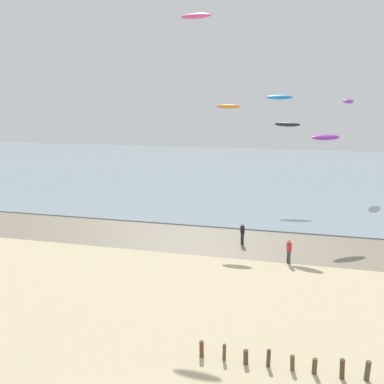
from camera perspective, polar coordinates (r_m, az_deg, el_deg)
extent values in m
cube|color=#7A6D59|center=(35.99, 7.84, -6.49)|extent=(120.00, 7.55, 0.01)
cube|color=#7F939E|center=(73.75, 11.81, 2.53)|extent=(160.00, 70.00, 0.10)
cylinder|color=brown|center=(20.77, 1.22, -19.18)|extent=(0.20, 0.22, 0.75)
cylinder|color=brown|center=(20.61, 4.10, -19.50)|extent=(0.16, 0.17, 0.74)
cylinder|color=brown|center=(20.46, 6.80, -19.96)|extent=(0.22, 0.22, 0.64)
cylinder|color=#4E382F|center=(20.39, 9.63, -19.95)|extent=(0.18, 0.18, 0.76)
cylinder|color=brown|center=(20.35, 12.55, -20.30)|extent=(0.21, 0.20, 0.68)
cylinder|color=#4D442A|center=(20.36, 15.20, -20.43)|extent=(0.21, 0.21, 0.66)
cylinder|color=#513A2A|center=(20.33, 18.41, -20.41)|extent=(0.22, 0.24, 0.84)
cylinder|color=#4E4831|center=(20.53, 21.26, -20.27)|extent=(0.25, 0.22, 0.84)
cylinder|color=#383842|center=(32.03, 12.18, -8.07)|extent=(0.16, 0.16, 0.88)
cylinder|color=#383842|center=(32.22, 12.01, -7.95)|extent=(0.16, 0.16, 0.88)
cube|color=red|center=(31.89, 12.15, -6.75)|extent=(0.37, 0.42, 0.60)
sphere|color=tan|center=(31.77, 12.18, -6.03)|extent=(0.22, 0.22, 0.22)
cylinder|color=red|center=(31.70, 12.33, -6.97)|extent=(0.09, 0.09, 0.52)
cylinder|color=red|center=(32.11, 11.96, -6.71)|extent=(0.09, 0.09, 0.52)
cylinder|color=#232328|center=(35.74, 6.28, -5.84)|extent=(0.16, 0.16, 0.88)
cylinder|color=#232328|center=(35.55, 6.42, -5.94)|extent=(0.16, 0.16, 0.88)
cube|color=black|center=(35.44, 6.38, -4.75)|extent=(0.38, 0.42, 0.60)
sphere|color=beige|center=(35.32, 6.39, -4.09)|extent=(0.22, 0.22, 0.22)
cylinder|color=black|center=(35.66, 6.22, -4.72)|extent=(0.09, 0.09, 0.52)
cylinder|color=black|center=(35.24, 6.53, -4.93)|extent=(0.09, 0.09, 0.52)
ellipsoid|color=#E54C99|center=(32.38, 0.48, 21.31)|extent=(2.19, 0.93, 0.61)
ellipsoid|color=purple|center=(39.51, 16.51, 6.63)|extent=(2.81, 2.47, 0.59)
ellipsoid|color=purple|center=(58.50, 19.12, 10.76)|extent=(1.90, 3.60, 0.60)
ellipsoid|color=black|center=(37.67, 11.91, 8.33)|extent=(2.34, 1.44, 0.47)
ellipsoid|color=#2384D1|center=(52.13, 10.94, 11.67)|extent=(3.09, 1.44, 0.72)
ellipsoid|color=orange|center=(38.83, 4.61, 10.71)|extent=(2.06, 0.70, 0.42)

